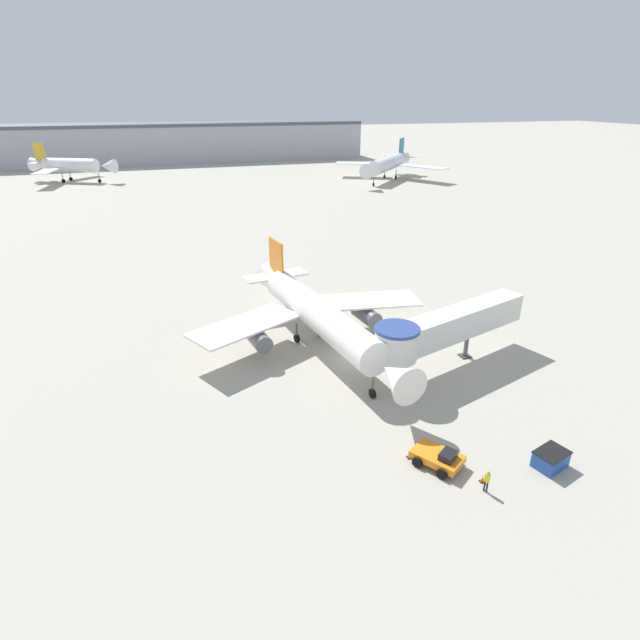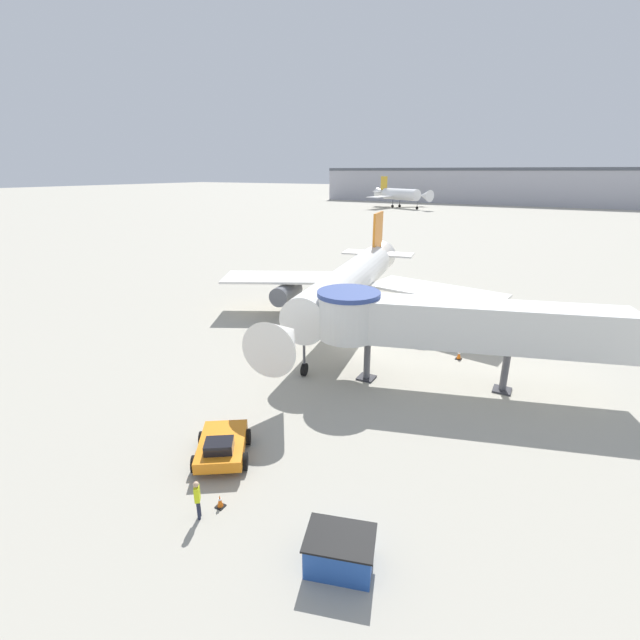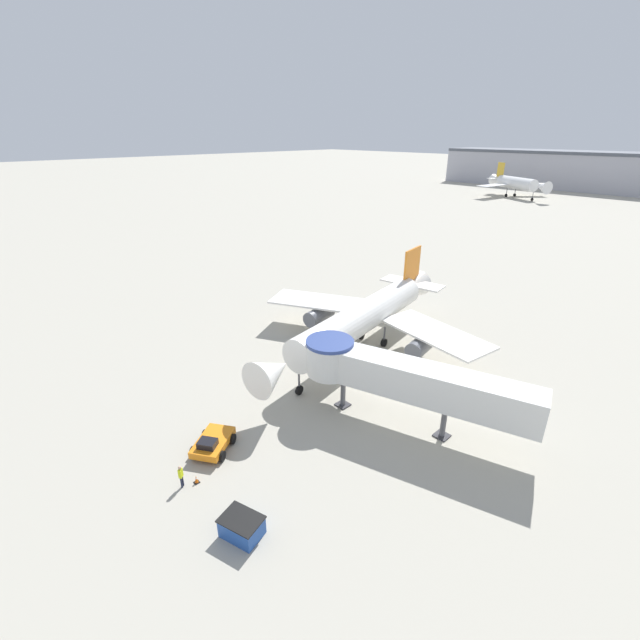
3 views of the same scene
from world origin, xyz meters
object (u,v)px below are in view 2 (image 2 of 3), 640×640
object	(u,v)px
service_container_blue	(340,551)
background_jet_gold_tail	(400,194)
pushback_tug_orange	(222,446)
traffic_cone_apron_front	(220,501)
traffic_cone_near_nose	(216,430)
jet_bridge	(444,323)
ground_crew_marshaller	(197,497)
main_airplane	(350,283)
traffic_cone_starboard_wing	(459,355)

from	to	relation	value
service_container_blue	background_jet_gold_tail	world-z (taller)	background_jet_gold_tail
pushback_tug_orange	traffic_cone_apron_front	distance (m)	3.32
traffic_cone_near_nose	traffic_cone_apron_front	size ratio (longest dim) A/B	1.11
jet_bridge	background_jet_gold_tail	distance (m)	146.05
ground_crew_marshaller	background_jet_gold_tail	distance (m)	159.73
service_container_blue	traffic_cone_near_nose	xyz separation A→B (m)	(-9.38, 3.96, -0.34)
ground_crew_marshaller	jet_bridge	bearing A→B (deg)	124.75
service_container_blue	traffic_cone_near_nose	distance (m)	10.18
main_airplane	traffic_cone_starboard_wing	xyz separation A→B (m)	(10.56, -3.08, -3.53)
traffic_cone_near_nose	traffic_cone_apron_front	distance (m)	5.37
jet_bridge	background_jet_gold_tail	xyz separation A→B (m)	(-50.10, 137.19, 0.62)
jet_bridge	pushback_tug_orange	bearing A→B (deg)	-137.24
main_airplane	traffic_cone_starboard_wing	size ratio (longest dim) A/B	40.83
main_airplane	service_container_blue	size ratio (longest dim) A/B	10.55
pushback_tug_orange	traffic_cone_starboard_wing	bearing A→B (deg)	32.86
service_container_blue	ground_crew_marshaller	world-z (taller)	ground_crew_marshaller
jet_bridge	ground_crew_marshaller	distance (m)	17.40
traffic_cone_starboard_wing	main_airplane	bearing A→B (deg)	163.74
traffic_cone_apron_front	main_airplane	bearing A→B (deg)	102.21
main_airplane	traffic_cone_starboard_wing	bearing A→B (deg)	-25.59
traffic_cone_apron_front	traffic_cone_starboard_wing	size ratio (longest dim) A/B	0.81
pushback_tug_orange	traffic_cone_starboard_wing	distance (m)	19.21
pushback_tug_orange	background_jet_gold_tail	bearing A→B (deg)	72.18
pushback_tug_orange	background_jet_gold_tail	size ratio (longest dim) A/B	0.15
traffic_cone_apron_front	traffic_cone_starboard_wing	world-z (taller)	traffic_cone_starboard_wing
pushback_tug_orange	traffic_cone_near_nose	distance (m)	2.13
traffic_cone_apron_front	pushback_tug_orange	bearing A→B (deg)	129.32
service_container_blue	traffic_cone_apron_front	bearing A→B (deg)	179.11
service_container_blue	traffic_cone_starboard_wing	distance (m)	20.28
pushback_tug_orange	traffic_cone_near_nose	size ratio (longest dim) A/B	6.26
service_container_blue	background_jet_gold_tail	xyz separation A→B (m)	(-50.55, 152.57, 4.34)
main_airplane	jet_bridge	size ratio (longest dim) A/B	1.64
pushback_tug_orange	background_jet_gold_tail	world-z (taller)	background_jet_gold_tail
traffic_cone_near_nose	pushback_tug_orange	bearing A→B (deg)	-38.83
service_container_blue	traffic_cone_apron_front	distance (m)	5.66
traffic_cone_apron_front	jet_bridge	bearing A→B (deg)	71.23
traffic_cone_starboard_wing	background_jet_gold_tail	world-z (taller)	background_jet_gold_tail
pushback_tug_orange	traffic_cone_starboard_wing	xyz separation A→B (m)	(7.62, 17.63, -0.34)
background_jet_gold_tail	ground_crew_marshaller	bearing A→B (deg)	-136.78
traffic_cone_near_nose	ground_crew_marshaller	world-z (taller)	ground_crew_marshaller
traffic_cone_near_nose	main_airplane	bearing A→B (deg)	93.85
traffic_cone_apron_front	background_jet_gold_tail	xyz separation A→B (m)	(-44.90, 152.48, 4.71)
pushback_tug_orange	background_jet_gold_tail	distance (m)	155.98
main_airplane	pushback_tug_orange	world-z (taller)	main_airplane
background_jet_gold_tail	service_container_blue	bearing A→B (deg)	-134.65
ground_crew_marshaller	background_jet_gold_tail	bearing A→B (deg)	159.88
pushback_tug_orange	traffic_cone_apron_front	bearing A→B (deg)	-84.44
traffic_cone_starboard_wing	pushback_tug_orange	bearing A→B (deg)	-113.38
traffic_cone_starboard_wing	background_jet_gold_tail	bearing A→B (deg)	110.87
traffic_cone_starboard_wing	ground_crew_marshaller	size ratio (longest dim) A/B	0.42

